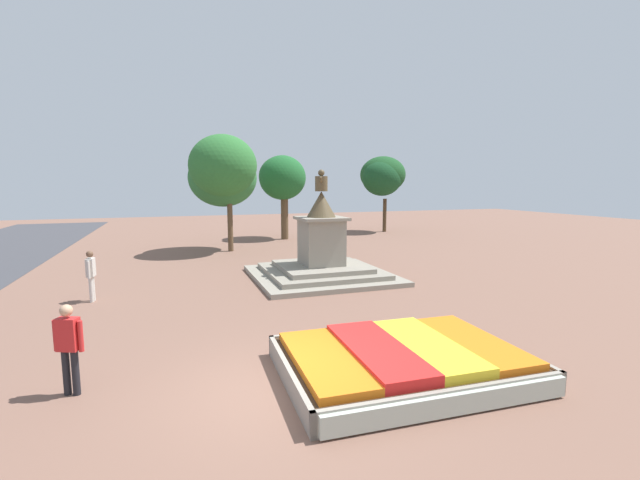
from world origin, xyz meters
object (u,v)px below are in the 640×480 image
statue_monument (321,257)px  pedestrian_crossing_plaza (69,343)px  flower_planter (403,361)px  pedestrian_near_planter (91,272)px

statue_monument → pedestrian_crossing_plaza: 11.02m
statue_monument → flower_planter: bearing=-99.1°
pedestrian_near_planter → pedestrian_crossing_plaza: size_ratio=0.99×
flower_planter → statue_monument: bearing=80.9°
statue_monument → pedestrian_crossing_plaza: (-7.71, -7.88, 0.13)m
flower_planter → pedestrian_near_planter: pedestrian_near_planter is taller
flower_planter → statue_monument: statue_monument is taller
statue_monument → pedestrian_near_planter: 8.46m
flower_planter → pedestrian_crossing_plaza: size_ratio=2.93×
pedestrian_near_planter → flower_planter: bearing=-49.9°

